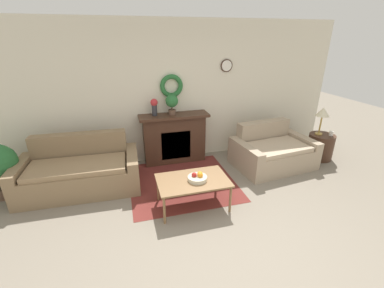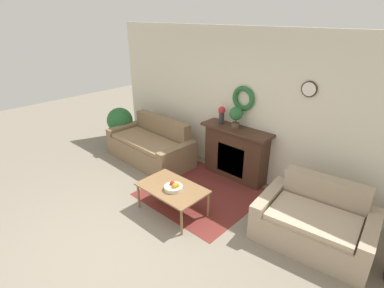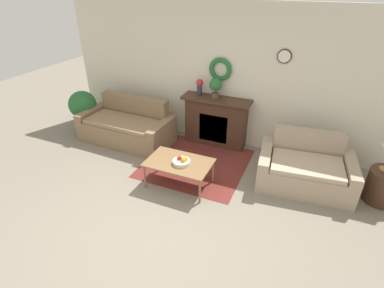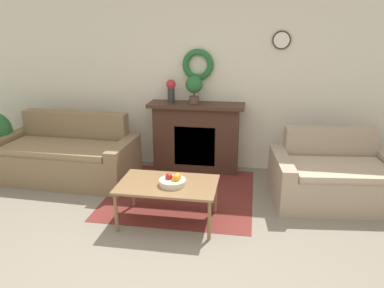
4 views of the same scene
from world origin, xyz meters
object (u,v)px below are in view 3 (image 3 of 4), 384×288
at_px(side_table_by_loveseat, 384,186).
at_px(potted_plant_floor_by_couch, 83,106).
at_px(fruit_bowl, 182,161).
at_px(vase_on_mantel_left, 200,86).
at_px(couch_left, 128,127).
at_px(loveseat_right, 305,168).
at_px(potted_plant_on_mantel, 216,86).
at_px(coffee_table, 179,164).
at_px(fireplace, 216,121).

relative_size(side_table_by_loveseat, potted_plant_floor_by_couch, 0.59).
bearing_deg(fruit_bowl, side_table_by_loveseat, 17.12).
distance_m(fruit_bowl, vase_on_mantel_left, 1.79).
relative_size(couch_left, loveseat_right, 1.22).
bearing_deg(loveseat_right, potted_plant_on_mantel, 153.29).
bearing_deg(vase_on_mantel_left, coffee_table, -79.14).
distance_m(loveseat_right, potted_plant_floor_by_couch, 4.71).
xyz_separation_m(loveseat_right, side_table_by_loveseat, (1.14, 0.00, -0.02)).
bearing_deg(loveseat_right, fireplace, 152.57).
distance_m(potted_plant_on_mantel, potted_plant_floor_by_couch, 2.98).
bearing_deg(side_table_by_loveseat, fruit_bowl, -162.88).
bearing_deg(vase_on_mantel_left, fireplace, -0.89).
distance_m(fruit_bowl, side_table_by_loveseat, 3.09).
distance_m(side_table_by_loveseat, potted_plant_floor_by_couch, 5.85).
relative_size(loveseat_right, vase_on_mantel_left, 4.87).
relative_size(coffee_table, fruit_bowl, 3.69).
height_order(coffee_table, vase_on_mantel_left, vase_on_mantel_left).
bearing_deg(fireplace, vase_on_mantel_left, 179.11).
relative_size(potted_plant_on_mantel, potted_plant_floor_by_couch, 0.44).
bearing_deg(potted_plant_floor_by_couch, fruit_bowl, -20.19).
bearing_deg(couch_left, potted_plant_floor_by_couch, 179.46).
relative_size(fruit_bowl, vase_on_mantel_left, 0.88).
bearing_deg(coffee_table, potted_plant_floor_by_couch, 159.89).
xyz_separation_m(potted_plant_on_mantel, potted_plant_floor_by_couch, (-2.85, -0.53, -0.68)).
bearing_deg(side_table_by_loveseat, fireplace, 166.64).
bearing_deg(fruit_bowl, potted_plant_on_mantel, 91.31).
bearing_deg(potted_plant_floor_by_couch, vase_on_mantel_left, 12.32).
height_order(couch_left, vase_on_mantel_left, vase_on_mantel_left).
xyz_separation_m(coffee_table, fruit_bowl, (0.06, -0.03, 0.08)).
bearing_deg(side_table_by_loveseat, vase_on_mantel_left, 167.97).
bearing_deg(vase_on_mantel_left, potted_plant_on_mantel, -3.45).
distance_m(coffee_table, side_table_by_loveseat, 3.14).
height_order(fireplace, potted_plant_floor_by_couch, fireplace).
bearing_deg(fireplace, couch_left, -160.89).
height_order(couch_left, coffee_table, couch_left).
distance_m(fireplace, couch_left, 1.83).
bearing_deg(potted_plant_floor_by_couch, potted_plant_on_mantel, 10.54).
xyz_separation_m(loveseat_right, vase_on_mantel_left, (-2.17, 0.71, 0.89)).
bearing_deg(vase_on_mantel_left, potted_plant_floor_by_couch, -167.68).
bearing_deg(potted_plant_floor_by_couch, coffee_table, -20.11).
bearing_deg(side_table_by_loveseat, couch_left, 178.73).
xyz_separation_m(couch_left, vase_on_mantel_left, (1.36, 0.60, 0.87)).
bearing_deg(coffee_table, couch_left, 149.41).
distance_m(fireplace, potted_plant_on_mantel, 0.73).
xyz_separation_m(fireplace, couch_left, (-1.72, -0.60, -0.20)).
relative_size(fireplace, potted_plant_floor_by_couch, 1.52).
xyz_separation_m(loveseat_right, fruit_bowl, (-1.81, -0.91, 0.20)).
relative_size(loveseat_right, potted_plant_floor_by_couch, 1.77).
relative_size(fireplace, vase_on_mantel_left, 4.18).
bearing_deg(potted_plant_on_mantel, fireplace, 24.24).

